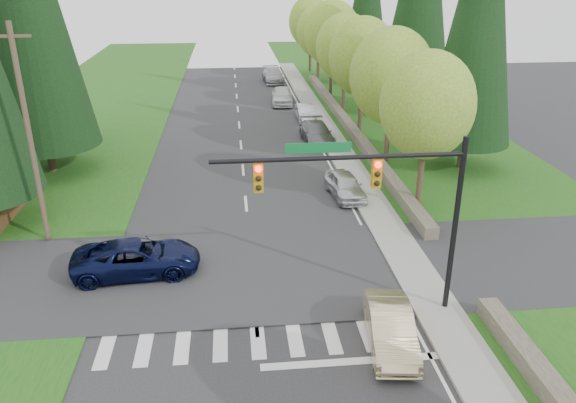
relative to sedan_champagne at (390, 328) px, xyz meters
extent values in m
cube|color=#195316|center=(8.50, 17.45, -0.66)|extent=(14.00, 110.00, 0.06)
cube|color=#195316|center=(-17.50, 17.45, -0.66)|extent=(14.00, 110.00, 0.06)
cube|color=#28282B|center=(-4.50, 5.45, -0.69)|extent=(120.00, 8.00, 0.10)
cube|color=gray|center=(2.40, 19.45, -0.62)|extent=(1.80, 80.00, 0.13)
cube|color=gray|center=(1.55, 19.45, -0.62)|extent=(0.20, 80.00, 0.13)
cube|color=#4C4438|center=(4.10, 27.45, -0.34)|extent=(0.70, 40.00, 0.70)
cylinder|color=black|center=(2.70, 1.95, 2.71)|extent=(0.20, 0.20, 6.80)
cylinder|color=black|center=(-1.60, 1.95, 5.51)|extent=(8.60, 0.16, 0.16)
cube|color=#0C662D|center=(-2.30, 2.00, 5.86)|extent=(2.20, 0.04, 0.35)
cube|color=#BF8C0C|center=(-0.30, 1.95, 4.91)|extent=(0.32, 0.24, 1.00)
sphere|color=#FF0C05|center=(-0.30, 1.81, 5.26)|extent=(0.22, 0.22, 0.22)
cube|color=#BF8C0C|center=(-4.30, 1.95, 4.91)|extent=(0.32, 0.24, 1.00)
sphere|color=#FF0C05|center=(-4.30, 1.81, 5.26)|extent=(0.22, 0.22, 0.22)
cylinder|color=#473828|center=(-14.00, 9.45, 4.31)|extent=(0.24, 0.24, 10.00)
cube|color=#473828|center=(-14.00, 9.45, 8.71)|extent=(1.60, 0.10, 0.12)
cylinder|color=#38281C|center=(4.70, 11.45, 1.69)|extent=(0.32, 0.32, 4.76)
ellipsoid|color=olive|center=(4.70, 11.45, 4.92)|extent=(4.80, 4.80, 5.52)
cylinder|color=#38281C|center=(4.80, 18.45, 1.78)|extent=(0.32, 0.32, 4.93)
ellipsoid|color=olive|center=(4.80, 18.45, 5.12)|extent=(5.20, 5.20, 5.98)
cylinder|color=#38281C|center=(4.60, 25.45, 1.83)|extent=(0.32, 0.32, 5.04)
ellipsoid|color=olive|center=(4.60, 25.45, 5.25)|extent=(5.00, 5.00, 5.75)
cylinder|color=#38281C|center=(4.70, 32.45, 1.72)|extent=(0.32, 0.32, 4.82)
ellipsoid|color=olive|center=(4.70, 32.45, 4.99)|extent=(5.00, 5.00, 5.75)
cylinder|color=#38281C|center=(4.80, 39.45, 1.89)|extent=(0.32, 0.32, 5.15)
ellipsoid|color=olive|center=(4.80, 39.45, 5.39)|extent=(5.40, 5.40, 6.21)
cylinder|color=#38281C|center=(4.60, 46.45, 1.67)|extent=(0.32, 0.32, 4.70)
ellipsoid|color=olive|center=(4.60, 46.45, 4.86)|extent=(4.80, 4.80, 5.52)
cylinder|color=#38281C|center=(4.70, 53.45, 1.81)|extent=(0.32, 0.32, 4.98)
ellipsoid|color=olive|center=(4.70, 53.45, 5.19)|extent=(5.20, 5.20, 5.98)
cylinder|color=#38281C|center=(-16.50, 19.45, 0.31)|extent=(0.50, 0.50, 2.00)
cylinder|color=#38281C|center=(-18.50, 25.45, 0.31)|extent=(0.50, 0.50, 2.00)
cylinder|color=#38281C|center=(9.50, 17.45, 0.31)|extent=(0.50, 0.50, 2.00)
cone|color=black|center=(9.50, 17.45, 9.11)|extent=(5.44, 5.44, 16.00)
cylinder|color=#38281C|center=(10.50, 31.45, 0.31)|extent=(0.50, 0.50, 2.00)
cylinder|color=#38281C|center=(9.50, 45.45, 0.31)|extent=(0.50, 0.50, 2.00)
imported|color=#D3BC8C|center=(0.00, 0.00, 0.00)|extent=(1.93, 4.31, 1.37)
imported|color=black|center=(-9.31, 5.86, 0.05)|extent=(5.45, 2.84, 1.47)
imported|color=silver|center=(1.10, 13.37, 0.00)|extent=(2.04, 4.16, 1.37)
imported|color=slate|center=(1.10, 23.92, 0.04)|extent=(2.27, 5.11, 1.46)
imported|color=silver|center=(1.10, 30.34, -0.03)|extent=(1.40, 3.99, 1.31)
imported|color=silver|center=(-0.30, 36.47, 0.12)|extent=(2.23, 4.85, 1.61)
imported|color=#9C9CA0|center=(-0.30, 47.26, 0.07)|extent=(2.38, 5.32, 1.51)
camera|label=1|loc=(-5.11, -15.48, 11.41)|focal=35.00mm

